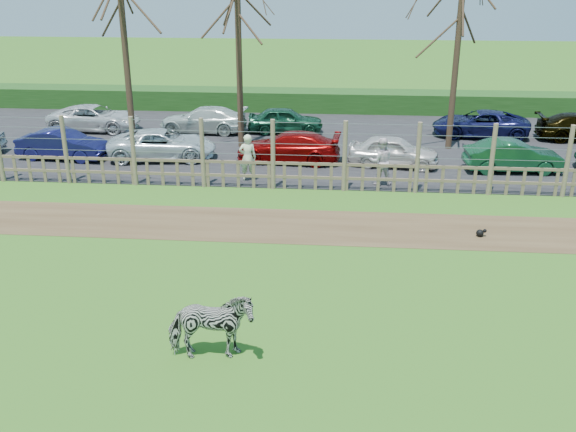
# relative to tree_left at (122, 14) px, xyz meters

# --- Properties ---
(ground) EXTENTS (120.00, 120.00, 0.00)m
(ground) POSITION_rel_tree_left_xyz_m (6.50, -12.50, -5.62)
(ground) COLOR #578832
(ground) RESTS_ON ground
(dirt_strip) EXTENTS (34.00, 2.80, 0.01)m
(dirt_strip) POSITION_rel_tree_left_xyz_m (6.50, -8.00, -5.61)
(dirt_strip) COLOR brown
(dirt_strip) RESTS_ON ground
(asphalt) EXTENTS (44.00, 13.00, 0.04)m
(asphalt) POSITION_rel_tree_left_xyz_m (6.50, 2.00, -5.60)
(asphalt) COLOR #232326
(asphalt) RESTS_ON ground
(hedge) EXTENTS (46.00, 2.00, 1.10)m
(hedge) POSITION_rel_tree_left_xyz_m (6.50, 9.00, -5.07)
(hedge) COLOR #1E4716
(hedge) RESTS_ON ground
(fence) EXTENTS (30.16, 0.16, 2.50)m
(fence) POSITION_rel_tree_left_xyz_m (6.50, -4.50, -4.81)
(fence) COLOR brown
(fence) RESTS_ON ground
(tree_left) EXTENTS (4.80, 4.80, 7.88)m
(tree_left) POSITION_rel_tree_left_xyz_m (0.00, 0.00, 0.00)
(tree_left) COLOR #3D2B1E
(tree_left) RESTS_ON ground
(tree_mid) EXTENTS (4.80, 4.80, 6.83)m
(tree_mid) POSITION_rel_tree_left_xyz_m (4.50, 1.00, -0.75)
(tree_mid) COLOR #3D2B1E
(tree_mid) RESTS_ON ground
(tree_right) EXTENTS (4.80, 4.80, 7.35)m
(tree_right) POSITION_rel_tree_left_xyz_m (13.50, 1.50, -0.37)
(tree_right) COLOR #3D2B1E
(tree_right) RESTS_ON ground
(zebra) EXTENTS (1.82, 1.04, 1.45)m
(zebra) POSITION_rel_tree_left_xyz_m (6.42, -15.21, -4.89)
(zebra) COLOR gray
(zebra) RESTS_ON ground
(visitor_a) EXTENTS (0.68, 0.49, 1.72)m
(visitor_a) POSITION_rel_tree_left_xyz_m (5.49, -3.73, -4.71)
(visitor_a) COLOR beige
(visitor_a) RESTS_ON asphalt
(visitor_b) EXTENTS (0.89, 0.72, 1.72)m
(visitor_b) POSITION_rel_tree_left_xyz_m (10.30, -3.83, -4.71)
(visitor_b) COLOR silver
(visitor_b) RESTS_ON asphalt
(crow) EXTENTS (0.30, 0.22, 0.24)m
(crow) POSITION_rel_tree_left_xyz_m (13.00, -8.35, -5.50)
(crow) COLOR black
(crow) RESTS_ON ground
(car_1) EXTENTS (3.74, 1.59, 1.20)m
(car_1) POSITION_rel_tree_left_xyz_m (-2.44, -1.55, -4.98)
(car_1) COLOR #171852
(car_1) RESTS_ON asphalt
(car_2) EXTENTS (4.54, 2.54, 1.20)m
(car_2) POSITION_rel_tree_left_xyz_m (1.61, -1.22, -4.98)
(car_2) COLOR silver
(car_2) RESTS_ON asphalt
(car_3) EXTENTS (4.24, 1.95, 1.20)m
(car_3) POSITION_rel_tree_left_xyz_m (6.76, -1.17, -4.98)
(car_3) COLOR #860606
(car_3) RESTS_ON asphalt
(car_4) EXTENTS (3.68, 1.88, 1.20)m
(car_4) POSITION_rel_tree_left_xyz_m (10.93, -1.43, -4.98)
(car_4) COLOR white
(car_4) RESTS_ON asphalt
(car_5) EXTENTS (3.70, 1.44, 1.20)m
(car_5) POSITION_rel_tree_left_xyz_m (15.43, -1.76, -4.98)
(car_5) COLOR #164E2C
(car_5) RESTS_ON asphalt
(car_8) EXTENTS (4.36, 2.09, 1.20)m
(car_8) POSITION_rel_tree_left_xyz_m (-2.96, 3.37, -4.98)
(car_8) COLOR silver
(car_8) RESTS_ON asphalt
(car_9) EXTENTS (4.20, 1.84, 1.20)m
(car_9) POSITION_rel_tree_left_xyz_m (2.31, 3.42, -4.98)
(car_9) COLOR silver
(car_9) RESTS_ON asphalt
(car_10) EXTENTS (3.62, 1.67, 1.20)m
(car_10) POSITION_rel_tree_left_xyz_m (6.20, 3.72, -4.98)
(car_10) COLOR #184D31
(car_10) RESTS_ON asphalt
(car_12) EXTENTS (4.45, 2.29, 1.20)m
(car_12) POSITION_rel_tree_left_xyz_m (15.23, 3.72, -4.98)
(car_12) COLOR #141645
(car_12) RESTS_ON asphalt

